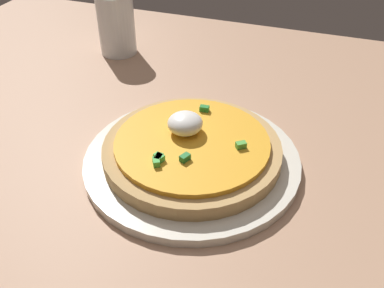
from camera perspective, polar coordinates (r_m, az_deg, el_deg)
The scene contains 4 objects.
dining_table at distance 68.12cm, azimuth 1.71°, elevation 3.46°, with size 126.50×76.00×2.78cm, color tan.
plate at distance 56.57cm, azimuth 0.00°, elevation -2.11°, with size 28.65×28.65×1.25cm, color silver.
pizza at distance 55.38cm, azimuth -0.04°, elevation -0.47°, with size 23.40×23.40×5.33cm.
cup_near at distance 85.42cm, azimuth -10.14°, elevation 15.37°, with size 7.04×7.04×11.49cm.
Camera 1 is at (17.05, -53.90, 39.39)cm, focal length 39.55 mm.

